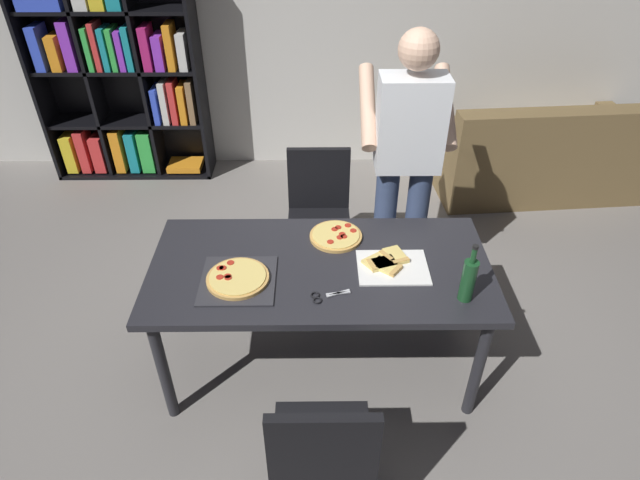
% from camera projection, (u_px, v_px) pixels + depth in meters
% --- Properties ---
extents(ground_plane, '(12.00, 12.00, 0.00)m').
position_uv_depth(ground_plane, '(320.00, 362.00, 3.19)').
color(ground_plane, gray).
extents(back_wall, '(6.40, 0.10, 2.80)m').
position_uv_depth(back_wall, '(317.00, 8.00, 4.44)').
color(back_wall, silver).
rests_on(back_wall, ground_plane).
extents(dining_table, '(1.76, 0.85, 0.75)m').
position_uv_depth(dining_table, '(320.00, 276.00, 2.79)').
color(dining_table, '#232328').
rests_on(dining_table, ground_plane).
extents(chair_near_camera, '(0.42, 0.42, 0.90)m').
position_uv_depth(chair_near_camera, '(323.00, 453.00, 2.15)').
color(chair_near_camera, black).
rests_on(chair_near_camera, ground_plane).
extents(chair_far_side, '(0.42, 0.42, 0.90)m').
position_uv_depth(chair_far_side, '(319.00, 207.00, 3.62)').
color(chair_far_side, black).
rests_on(chair_far_side, ground_plane).
extents(couch, '(1.76, 0.98, 0.85)m').
position_uv_depth(couch, '(537.00, 158.00, 4.62)').
color(couch, brown).
rests_on(couch, ground_plane).
extents(bookshelf, '(1.40, 0.35, 1.95)m').
position_uv_depth(bookshelf, '(118.00, 73.00, 4.53)').
color(bookshelf, black).
rests_on(bookshelf, ground_plane).
extents(person_serving_pizza, '(0.55, 0.54, 1.75)m').
position_uv_depth(person_serving_pizza, '(406.00, 158.00, 3.15)').
color(person_serving_pizza, '#38476B').
rests_on(person_serving_pizza, ground_plane).
extents(pepperoni_pizza_on_tray, '(0.37, 0.37, 0.04)m').
position_uv_depth(pepperoni_pizza_on_tray, '(238.00, 279.00, 2.63)').
color(pepperoni_pizza_on_tray, '#2D2D33').
rests_on(pepperoni_pizza_on_tray, dining_table).
extents(pizza_slices_on_towel, '(0.36, 0.30, 0.03)m').
position_uv_depth(pizza_slices_on_towel, '(389.00, 264.00, 2.73)').
color(pizza_slices_on_towel, white).
rests_on(pizza_slices_on_towel, dining_table).
extents(wine_bottle, '(0.07, 0.07, 0.32)m').
position_uv_depth(wine_bottle, '(469.00, 279.00, 2.47)').
color(wine_bottle, '#194723').
rests_on(wine_bottle, dining_table).
extents(kitchen_scissors, '(0.20, 0.10, 0.01)m').
position_uv_depth(kitchen_scissors, '(324.00, 296.00, 2.55)').
color(kitchen_scissors, silver).
rests_on(kitchen_scissors, dining_table).
extents(second_pizza_plain, '(0.29, 0.29, 0.03)m').
position_uv_depth(second_pizza_plain, '(336.00, 236.00, 2.93)').
color(second_pizza_plain, tan).
rests_on(second_pizza_plain, dining_table).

